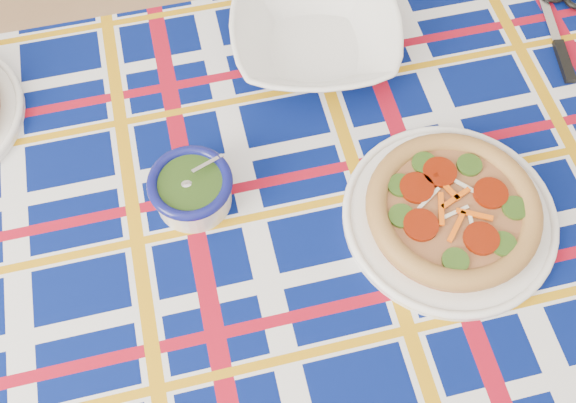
{
  "coord_description": "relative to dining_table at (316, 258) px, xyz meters",
  "views": [
    {
      "loc": [
        0.08,
        0.05,
        1.7
      ],
      "look_at": [
        0.16,
        0.51,
        0.82
      ],
      "focal_mm": 40.0,
      "sensor_mm": 36.0,
      "label": 1
    }
  ],
  "objects": [
    {
      "name": "dining_table",
      "position": [
        0.0,
        0.0,
        0.0
      ],
      "size": [
        1.75,
        1.15,
        0.79
      ],
      "rotation": [
        0.0,
        0.0,
        0.06
      ],
      "color": "brown",
      "rests_on": "floor"
    },
    {
      "name": "tablecloth",
      "position": [
        0.0,
        -0.0,
        0.03
      ],
      "size": [
        1.78,
        1.19,
        0.11
      ],
      "primitive_type": null,
      "rotation": [
        0.0,
        0.0,
        0.06
      ],
      "color": "#041155",
      "rests_on": "dining_table"
    },
    {
      "name": "main_focaccia_plate",
      "position": [
        0.21,
        -0.0,
        0.12
      ],
      "size": [
        0.38,
        0.38,
        0.07
      ],
      "primitive_type": null,
      "rotation": [
        0.0,
        0.0,
        0.09
      ],
      "color": "#9B5E37",
      "rests_on": "tablecloth"
    },
    {
      "name": "pesto_bowl",
      "position": [
        -0.18,
        0.1,
        0.12
      ],
      "size": [
        0.13,
        0.13,
        0.08
      ],
      "primitive_type": null,
      "rotation": [
        0.0,
        0.0,
        -0.01
      ],
      "color": "black",
      "rests_on": "tablecloth"
    },
    {
      "name": "serving_bowl",
      "position": [
        0.07,
        0.37,
        0.12
      ],
      "size": [
        0.33,
        0.33,
        0.07
      ],
      "primitive_type": "imported",
      "rotation": [
        0.0,
        0.0,
        -0.12
      ],
      "color": "white",
      "rests_on": "tablecloth"
    },
    {
      "name": "table_knife",
      "position": [
        0.52,
        0.36,
        0.09
      ],
      "size": [
        0.05,
        0.24,
        0.01
      ],
      "primitive_type": null,
      "rotation": [
        0.0,
        0.0,
        1.45
      ],
      "color": "silver",
      "rests_on": "tablecloth"
    }
  ]
}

